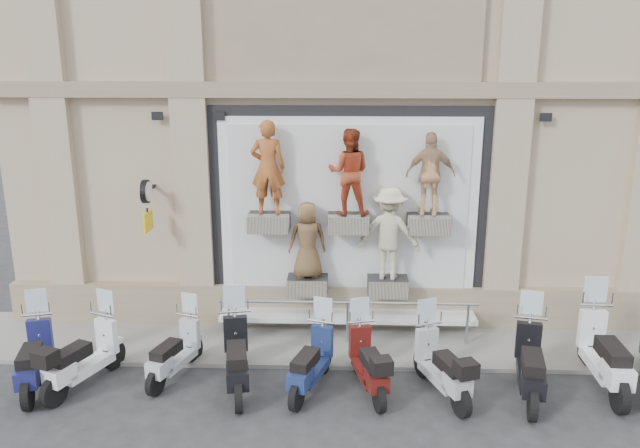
# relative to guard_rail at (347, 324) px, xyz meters

# --- Properties ---
(ground) EXTENTS (90.00, 90.00, 0.00)m
(ground) POSITION_rel_guard_rail_xyz_m (0.00, -2.00, -0.47)
(ground) COLOR #2A2A2D
(ground) RESTS_ON ground
(sidewalk) EXTENTS (16.00, 2.20, 0.08)m
(sidewalk) POSITION_rel_guard_rail_xyz_m (0.00, 0.10, -0.43)
(sidewalk) COLOR gray
(sidewalk) RESTS_ON ground
(building) EXTENTS (14.00, 8.60, 12.00)m
(building) POSITION_rel_guard_rail_xyz_m (0.00, 5.00, 5.54)
(building) COLOR tan
(building) RESTS_ON ground
(shop_vitrine) EXTENTS (5.60, 0.91, 4.30)m
(shop_vitrine) POSITION_rel_guard_rail_xyz_m (0.09, 0.74, 1.93)
(shop_vitrine) COLOR black
(shop_vitrine) RESTS_ON ground
(guard_rail) EXTENTS (5.06, 0.10, 0.93)m
(guard_rail) POSITION_rel_guard_rail_xyz_m (0.00, 0.00, 0.00)
(guard_rail) COLOR #9EA0A5
(guard_rail) RESTS_ON ground
(clock_sign_bracket) EXTENTS (0.10, 0.80, 1.02)m
(clock_sign_bracket) POSITION_rel_guard_rail_xyz_m (-3.90, 0.47, 2.34)
(clock_sign_bracket) COLOR black
(clock_sign_bracket) RESTS_ON ground
(scooter_a) EXTENTS (1.03, 1.99, 1.55)m
(scooter_a) POSITION_rel_guard_rail_xyz_m (-5.28, -1.78, 0.31)
(scooter_a) COLOR #16184D
(scooter_a) RESTS_ON ground
(scooter_b) EXTENTS (1.21, 1.97, 1.54)m
(scooter_b) POSITION_rel_guard_rail_xyz_m (-4.47, -1.71, 0.31)
(scooter_b) COLOR white
(scooter_b) RESTS_ON ground
(scooter_c) EXTENTS (0.98, 1.77, 1.38)m
(scooter_c) POSITION_rel_guard_rail_xyz_m (-3.01, -1.37, 0.22)
(scooter_c) COLOR #A6ACB4
(scooter_c) RESTS_ON ground
(scooter_d) EXTENTS (0.95, 2.07, 1.62)m
(scooter_d) POSITION_rel_guard_rail_xyz_m (-1.87, -1.68, 0.35)
(scooter_d) COLOR black
(scooter_d) RESTS_ON ground
(scooter_e) EXTENTS (1.05, 1.86, 1.46)m
(scooter_e) POSITION_rel_guard_rail_xyz_m (-0.62, -1.70, 0.26)
(scooter_e) COLOR navy
(scooter_e) RESTS_ON ground
(scooter_f) EXTENTS (0.93, 1.85, 1.45)m
(scooter_f) POSITION_rel_guard_rail_xyz_m (0.34, -1.68, 0.26)
(scooter_f) COLOR #4B0F0D
(scooter_f) RESTS_ON ground
(scooter_g) EXTENTS (1.12, 1.90, 1.48)m
(scooter_g) POSITION_rel_guard_rail_xyz_m (1.54, -1.78, 0.28)
(scooter_g) COLOR #A0A4A7
(scooter_g) RESTS_ON ground
(scooter_h) EXTENTS (0.96, 2.07, 1.62)m
(scooter_h) POSITION_rel_guard_rail_xyz_m (2.99, -1.76, 0.35)
(scooter_h) COLOR black
(scooter_h) RESTS_ON ground
(scooter_i) EXTENTS (0.71, 2.17, 1.75)m
(scooter_i) POSITION_rel_guard_rail_xyz_m (4.31, -1.42, 0.41)
(scooter_i) COLOR white
(scooter_i) RESTS_ON ground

